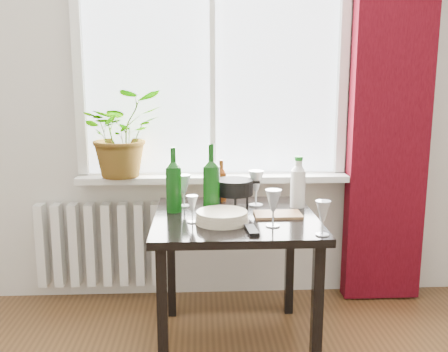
{
  "coord_description": "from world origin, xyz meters",
  "views": [
    {
      "loc": [
        -0.09,
        -0.99,
        1.45
      ],
      "look_at": [
        0.04,
        1.55,
        0.95
      ],
      "focal_mm": 40.0,
      "sensor_mm": 36.0,
      "label": 1
    }
  ],
  "objects_px": {
    "wineglass_far_right": "(323,218)",
    "wineglass_back_left": "(184,190)",
    "wineglass_front_left": "(192,209)",
    "tv_remote": "(252,230)",
    "plate_stack": "(222,217)",
    "potted_plant": "(122,133)",
    "bottle_amber": "(221,180)",
    "radiator": "(99,244)",
    "wine_bottle_right": "(211,178)",
    "wineglass_back_center": "(256,188)",
    "fondue_pot": "(234,194)",
    "table": "(235,232)",
    "wine_bottle_left": "(174,179)",
    "wineglass_front_right": "(273,208)",
    "cutting_board": "(278,215)",
    "cleaning_bottle": "(298,181)"
  },
  "relations": [
    {
      "from": "plate_stack",
      "to": "table",
      "type": "bearing_deg",
      "value": 59.26
    },
    {
      "from": "wineglass_front_left",
      "to": "cutting_board",
      "type": "distance_m",
      "value": 0.46
    },
    {
      "from": "wineglass_front_left",
      "to": "cutting_board",
      "type": "xyz_separation_m",
      "value": [
        0.45,
        0.1,
        -0.06
      ]
    },
    {
      "from": "wineglass_far_right",
      "to": "wineglass_back_left",
      "type": "distance_m",
      "value": 0.86
    },
    {
      "from": "radiator",
      "to": "bottle_amber",
      "type": "xyz_separation_m",
      "value": [
        0.79,
        -0.31,
        0.48
      ]
    },
    {
      "from": "table",
      "to": "wineglass_far_right",
      "type": "xyz_separation_m",
      "value": [
        0.38,
        -0.36,
        0.18
      ]
    },
    {
      "from": "fondue_pot",
      "to": "bottle_amber",
      "type": "bearing_deg",
      "value": 94.69
    },
    {
      "from": "cleaning_bottle",
      "to": "table",
      "type": "bearing_deg",
      "value": -155.58
    },
    {
      "from": "wineglass_front_right",
      "to": "cutting_board",
      "type": "relative_size",
      "value": 0.76
    },
    {
      "from": "wineglass_front_right",
      "to": "cleaning_bottle",
      "type": "bearing_deg",
      "value": 62.36
    },
    {
      "from": "bottle_amber",
      "to": "fondue_pot",
      "type": "xyz_separation_m",
      "value": [
        0.06,
        -0.17,
        -0.04
      ]
    },
    {
      "from": "plate_stack",
      "to": "potted_plant",
      "type": "bearing_deg",
      "value": 130.03
    },
    {
      "from": "radiator",
      "to": "potted_plant",
      "type": "height_order",
      "value": "potted_plant"
    },
    {
      "from": "tv_remote",
      "to": "cleaning_bottle",
      "type": "bearing_deg",
      "value": 51.26
    },
    {
      "from": "wine_bottle_right",
      "to": "wineglass_back_center",
      "type": "xyz_separation_m",
      "value": [
        0.26,
        0.15,
        -0.09
      ]
    },
    {
      "from": "tv_remote",
      "to": "wineglass_far_right",
      "type": "bearing_deg",
      "value": -16.82
    },
    {
      "from": "radiator",
      "to": "tv_remote",
      "type": "relative_size",
      "value": 5.24
    },
    {
      "from": "wineglass_back_left",
      "to": "plate_stack",
      "type": "bearing_deg",
      "value": -59.39
    },
    {
      "from": "bottle_amber",
      "to": "wineglass_back_center",
      "type": "relative_size",
      "value": 1.2
    },
    {
      "from": "wineglass_front_right",
      "to": "tv_remote",
      "type": "distance_m",
      "value": 0.17
    },
    {
      "from": "wineglass_front_left",
      "to": "tv_remote",
      "type": "distance_m",
      "value": 0.34
    },
    {
      "from": "table",
      "to": "potted_plant",
      "type": "height_order",
      "value": "potted_plant"
    },
    {
      "from": "cutting_board",
      "to": "fondue_pot",
      "type": "bearing_deg",
      "value": 142.72
    },
    {
      "from": "table",
      "to": "plate_stack",
      "type": "xyz_separation_m",
      "value": [
        -0.08,
        -0.13,
        0.12
      ]
    },
    {
      "from": "wine_bottle_right",
      "to": "wineglass_front_right",
      "type": "distance_m",
      "value": 0.4
    },
    {
      "from": "wineglass_front_right",
      "to": "wineglass_back_center",
      "type": "relative_size",
      "value": 0.9
    },
    {
      "from": "wine_bottle_left",
      "to": "radiator",
      "type": "bearing_deg",
      "value": 134.61
    },
    {
      "from": "wine_bottle_right",
      "to": "wineglass_back_center",
      "type": "height_order",
      "value": "wine_bottle_right"
    },
    {
      "from": "bottle_amber",
      "to": "wineglass_back_center",
      "type": "bearing_deg",
      "value": -30.87
    },
    {
      "from": "wine_bottle_left",
      "to": "potted_plant",
      "type": "bearing_deg",
      "value": 125.51
    },
    {
      "from": "bottle_amber",
      "to": "fondue_pot",
      "type": "height_order",
      "value": "bottle_amber"
    },
    {
      "from": "potted_plant",
      "to": "wineglass_back_center",
      "type": "bearing_deg",
      "value": -24.41
    },
    {
      "from": "plate_stack",
      "to": "fondue_pot",
      "type": "xyz_separation_m",
      "value": [
        0.08,
        0.28,
        0.05
      ]
    },
    {
      "from": "table",
      "to": "wine_bottle_right",
      "type": "distance_m",
      "value": 0.31
    },
    {
      "from": "radiator",
      "to": "bottle_amber",
      "type": "relative_size",
      "value": 3.21
    },
    {
      "from": "wine_bottle_left",
      "to": "tv_remote",
      "type": "xyz_separation_m",
      "value": [
        0.38,
        -0.39,
        -0.17
      ]
    },
    {
      "from": "table",
      "to": "wine_bottle_right",
      "type": "relative_size",
      "value": 2.22
    },
    {
      "from": "table",
      "to": "fondue_pot",
      "type": "height_order",
      "value": "fondue_pot"
    },
    {
      "from": "fondue_pot",
      "to": "cleaning_bottle",
      "type": "bearing_deg",
      "value": -13.49
    },
    {
      "from": "wineglass_back_center",
      "to": "wineglass_front_left",
      "type": "xyz_separation_m",
      "value": [
        -0.36,
        -0.33,
        -0.03
      ]
    },
    {
      "from": "potted_plant",
      "to": "wineglass_front_right",
      "type": "distance_m",
      "value": 1.17
    },
    {
      "from": "wineglass_front_left",
      "to": "tv_remote",
      "type": "height_order",
      "value": "wineglass_front_left"
    },
    {
      "from": "wineglass_back_left",
      "to": "plate_stack",
      "type": "height_order",
      "value": "wineglass_back_left"
    },
    {
      "from": "potted_plant",
      "to": "bottle_amber",
      "type": "relative_size",
      "value": 2.19
    },
    {
      "from": "wineglass_far_right",
      "to": "wineglass_back_center",
      "type": "distance_m",
      "value": 0.62
    },
    {
      "from": "wine_bottle_right",
      "to": "wineglass_front_left",
      "type": "distance_m",
      "value": 0.23
    },
    {
      "from": "potted_plant",
      "to": "bottle_amber",
      "type": "distance_m",
      "value": 0.7
    },
    {
      "from": "potted_plant",
      "to": "wineglass_back_center",
      "type": "height_order",
      "value": "potted_plant"
    },
    {
      "from": "potted_plant",
      "to": "wineglass_front_right",
      "type": "xyz_separation_m",
      "value": [
        0.83,
        -0.77,
        -0.28
      ]
    },
    {
      "from": "wine_bottle_left",
      "to": "bottle_amber",
      "type": "bearing_deg",
      "value": 40.24
    }
  ]
}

